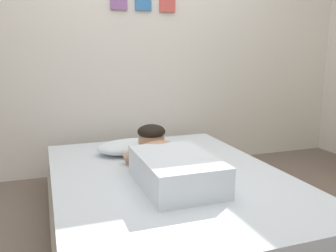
{
  "coord_description": "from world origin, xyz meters",
  "views": [
    {
      "loc": [
        -0.92,
        -1.92,
        1.11
      ],
      "look_at": [
        -0.08,
        0.45,
        0.59
      ],
      "focal_mm": 38.13,
      "sensor_mm": 36.0,
      "label": 1
    }
  ],
  "objects": [
    {
      "name": "person_lying",
      "position": [
        -0.21,
        0.09,
        0.45
      ],
      "size": [
        0.43,
        0.92,
        0.27
      ],
      "color": "silver",
      "rests_on": "bed"
    },
    {
      "name": "cell_phone",
      "position": [
        -0.06,
        -0.01,
        0.35
      ],
      "size": [
        0.07,
        0.14,
        0.01
      ],
      "primitive_type": "cube",
      "color": "black",
      "rests_on": "bed"
    },
    {
      "name": "back_wall",
      "position": [
        -0.0,
        1.4,
        1.25
      ],
      "size": [
        4.26,
        0.12,
        2.5
      ],
      "color": "silver",
      "rests_on": "ground"
    },
    {
      "name": "coffee_cup",
      "position": [
        0.07,
        0.56,
        0.38
      ],
      "size": [
        0.12,
        0.09,
        0.07
      ],
      "color": "#D84C47",
      "rests_on": "bed"
    },
    {
      "name": "pillow",
      "position": [
        -0.31,
        0.69,
        0.4
      ],
      "size": [
        0.52,
        0.32,
        0.11
      ],
      "primitive_type": "ellipsoid",
      "color": "silver",
      "rests_on": "bed"
    },
    {
      "name": "ground_plane",
      "position": [
        0.0,
        0.0,
        0.0
      ],
      "size": [
        12.52,
        12.52,
        0.0
      ],
      "primitive_type": "plane",
      "color": "#66564C"
    },
    {
      "name": "bed",
      "position": [
        -0.18,
        0.15,
        0.17
      ],
      "size": [
        1.5,
        2.04,
        0.34
      ],
      "color": "gray",
      "rests_on": "ground"
    }
  ]
}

